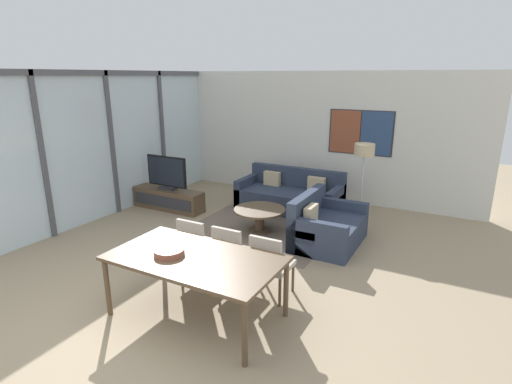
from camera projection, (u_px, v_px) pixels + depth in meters
name	position (u px, v px, depth m)	size (l,w,h in m)	color
ground_plane	(117.00, 334.00, 4.34)	(24.00, 24.00, 0.00)	#9E896B
wall_back	(315.00, 136.00, 8.90)	(7.26, 0.09, 2.80)	silver
window_wall_left	(110.00, 137.00, 7.82)	(0.07, 5.90, 2.80)	silver
area_rug	(260.00, 230.00, 7.23)	(2.52, 2.04, 0.01)	#706051
tv_console	(168.00, 199.00, 8.34)	(1.60, 0.41, 0.43)	brown
television	(167.00, 173.00, 8.19)	(0.97, 0.20, 0.70)	#2D2D33
sofa_main	(291.00, 197.00, 8.33)	(2.11, 0.96, 0.83)	#2D384C
sofa_side	(324.00, 228.00, 6.62)	(0.96, 1.37, 0.83)	#2D384C
coffee_table	(260.00, 214.00, 7.14)	(0.93, 0.93, 0.42)	brown
dining_table	(195.00, 261.00, 4.49)	(1.95, 1.07, 0.75)	brown
dining_chair_left	(197.00, 244.00, 5.47)	(0.46, 0.46, 0.86)	#B2A899
dining_chair_centre	(232.00, 252.00, 5.21)	(0.46, 0.46, 0.86)	#B2A899
dining_chair_right	(270.00, 262.00, 4.93)	(0.46, 0.46, 0.86)	#B2A899
fruit_bowl	(169.00, 251.00, 4.52)	(0.34, 0.34, 0.07)	#995642
floor_lamp	(364.00, 156.00, 7.24)	(0.36, 0.36, 1.52)	#2D2D33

